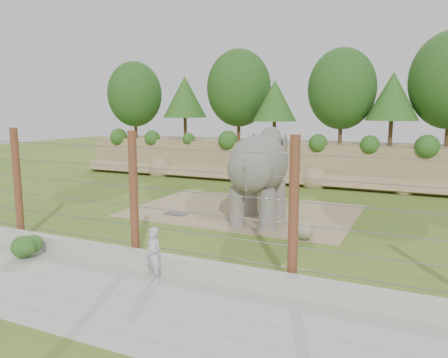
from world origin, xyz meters
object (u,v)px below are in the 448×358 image
at_px(stone_ball, 304,231).
at_px(barrier_fence, 134,196).
at_px(elephant, 259,177).
at_px(zookeeper, 153,256).

height_order(stone_ball, barrier_fence, barrier_fence).
bearing_deg(elephant, stone_ball, -42.19).
bearing_deg(elephant, barrier_fence, -112.78).
bearing_deg(zookeeper, barrier_fence, 160.98).
distance_m(stone_ball, zookeeper, 6.17).
bearing_deg(zookeeper, stone_ball, 86.07).
bearing_deg(stone_ball, zookeeper, -115.36).
relative_size(barrier_fence, zookeeper, 13.23).
distance_m(elephant, barrier_fence, 6.25).
xyz_separation_m(stone_ball, barrier_fence, (-4.23, -4.20, 1.65)).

